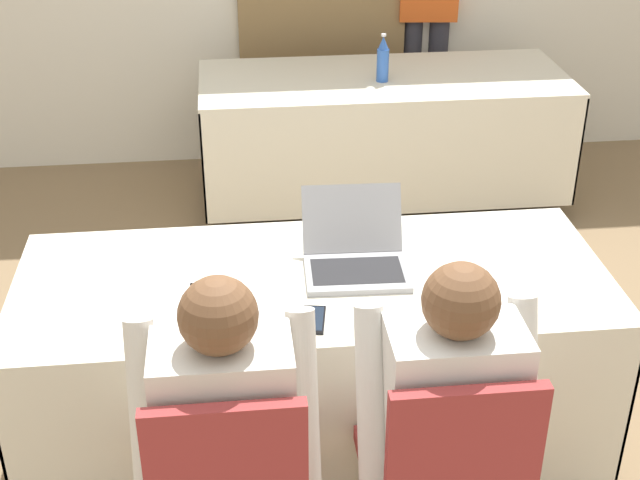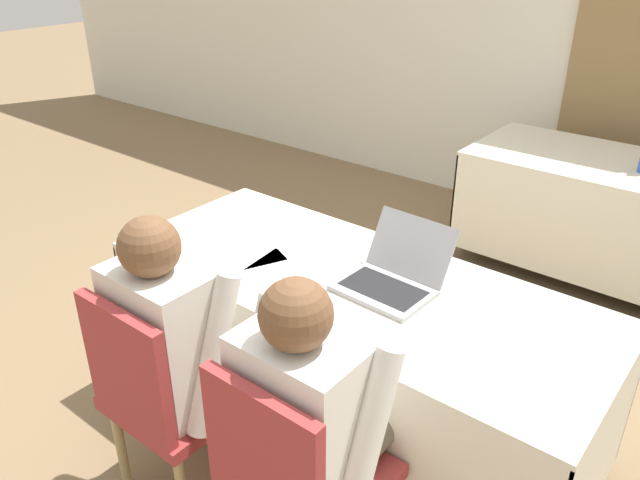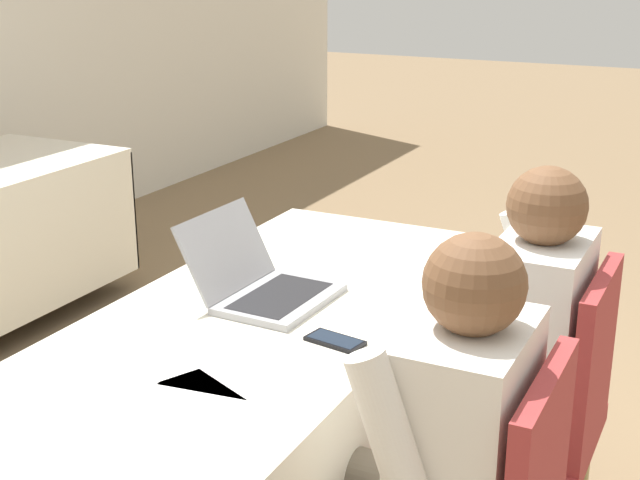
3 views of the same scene
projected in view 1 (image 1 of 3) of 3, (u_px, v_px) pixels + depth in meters
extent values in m
plane|color=#846B4C|center=(314.00, 446.00, 3.29)|extent=(24.00, 24.00, 0.00)
cube|color=silver|center=(313.00, 279.00, 2.94)|extent=(1.96, 0.80, 0.02)
cube|color=silver|center=(327.00, 431.00, 2.74)|extent=(1.96, 0.01, 0.60)
cube|color=silver|center=(303.00, 295.00, 3.43)|extent=(1.96, 0.01, 0.60)
cube|color=silver|center=(25.00, 375.00, 2.99)|extent=(0.01, 0.80, 0.60)
cube|color=silver|center=(585.00, 338.00, 3.18)|extent=(0.01, 0.80, 0.60)
cylinder|color=#333333|center=(314.00, 435.00, 3.26)|extent=(0.06, 0.06, 0.11)
cube|color=silver|center=(384.00, 78.00, 4.73)|extent=(1.96, 0.80, 0.02)
cube|color=silver|center=(395.00, 162.00, 4.54)|extent=(1.96, 0.01, 0.60)
cube|color=silver|center=(371.00, 108.00, 5.23)|extent=(1.96, 0.01, 0.60)
cube|color=silver|center=(204.00, 140.00, 4.79)|extent=(0.01, 0.80, 0.60)
cube|color=silver|center=(554.00, 126.00, 4.98)|extent=(0.01, 0.80, 0.60)
cylinder|color=#333333|center=(380.00, 191.00, 5.06)|extent=(0.06, 0.06, 0.11)
cube|color=#99999E|center=(357.00, 273.00, 2.93)|extent=(0.35, 0.26, 0.02)
cube|color=black|center=(357.00, 271.00, 2.93)|extent=(0.30, 0.18, 0.00)
cube|color=#99999E|center=(352.00, 218.00, 3.03)|extent=(0.34, 0.13, 0.21)
cube|color=black|center=(352.00, 218.00, 3.03)|extent=(0.31, 0.11, 0.18)
cube|color=black|center=(313.00, 320.00, 2.70)|extent=(0.09, 0.15, 0.01)
cube|color=#192333|center=(313.00, 318.00, 2.70)|extent=(0.08, 0.14, 0.00)
cube|color=white|center=(173.00, 306.00, 2.77)|extent=(0.31, 0.36, 0.00)
cube|color=white|center=(228.00, 304.00, 2.79)|extent=(0.24, 0.32, 0.00)
cube|color=white|center=(489.00, 293.00, 2.84)|extent=(0.23, 0.31, 0.00)
cylinder|color=#2D5BB7|center=(383.00, 65.00, 4.62)|extent=(0.06, 0.06, 0.17)
cone|color=#2D5BB7|center=(383.00, 43.00, 4.57)|extent=(0.05, 0.05, 0.07)
cylinder|color=silver|center=(384.00, 35.00, 4.55)|extent=(0.03, 0.03, 0.01)
cube|color=#9E3333|center=(227.00, 478.00, 2.21)|extent=(0.40, 0.04, 0.45)
cube|color=#9E3333|center=(440.00, 477.00, 2.57)|extent=(0.44, 0.44, 0.05)
cube|color=#9E3333|center=(464.00, 460.00, 2.27)|extent=(0.40, 0.04, 0.45)
cylinder|color=#665B4C|center=(259.00, 436.00, 2.59)|extent=(0.13, 0.42, 0.13)
cylinder|color=#665B4C|center=(197.00, 440.00, 2.57)|extent=(0.13, 0.42, 0.13)
cylinder|color=#665B4C|center=(259.00, 466.00, 2.88)|extent=(0.10, 0.10, 0.44)
cylinder|color=#665B4C|center=(203.00, 471.00, 2.86)|extent=(0.10, 0.10, 0.44)
cube|color=silver|center=(225.00, 427.00, 2.33)|extent=(0.36, 0.22, 0.52)
cylinder|color=silver|center=(304.00, 409.00, 2.38)|extent=(0.08, 0.26, 0.54)
cylinder|color=silver|center=(145.00, 421.00, 2.34)|extent=(0.08, 0.26, 0.54)
sphere|color=brown|center=(218.00, 316.00, 2.16)|extent=(0.20, 0.20, 0.20)
cylinder|color=#665B4C|center=(462.00, 421.00, 2.64)|extent=(0.13, 0.42, 0.13)
cylinder|color=#665B4C|center=(402.00, 425.00, 2.63)|extent=(0.13, 0.42, 0.13)
cylinder|color=#665B4C|center=(441.00, 452.00, 2.94)|extent=(0.10, 0.10, 0.44)
cylinder|color=#665B4C|center=(388.00, 456.00, 2.92)|extent=(0.10, 0.10, 0.44)
cube|color=white|center=(451.00, 411.00, 2.39)|extent=(0.36, 0.22, 0.52)
cylinder|color=white|center=(523.00, 394.00, 2.44)|extent=(0.08, 0.26, 0.54)
cylinder|color=white|center=(371.00, 405.00, 2.40)|extent=(0.08, 0.26, 0.54)
sphere|color=brown|center=(461.00, 301.00, 2.22)|extent=(0.20, 0.20, 0.20)
cylinder|color=#33333D|center=(410.00, 86.00, 5.52)|extent=(0.12, 0.12, 0.85)
cylinder|color=#33333D|center=(436.00, 86.00, 5.52)|extent=(0.12, 0.12, 0.85)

